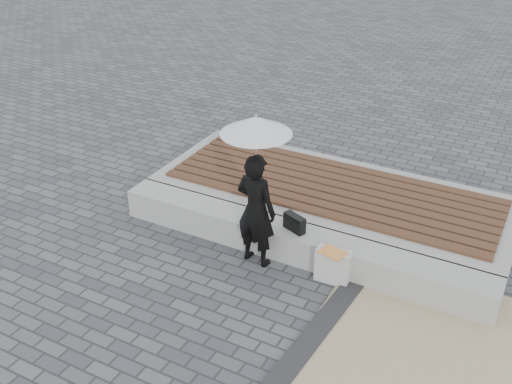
% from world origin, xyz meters
% --- Properties ---
extents(ground, '(80.00, 80.00, 0.00)m').
position_xyz_m(ground, '(0.00, 0.00, 0.00)').
color(ground, '#535358').
rests_on(ground, ground).
extents(seating_ledge, '(5.00, 0.45, 0.40)m').
position_xyz_m(seating_ledge, '(0.00, 1.60, 0.20)').
color(seating_ledge, '#A7A7A2').
rests_on(seating_ledge, ground).
extents(timber_platform, '(5.00, 2.00, 0.40)m').
position_xyz_m(timber_platform, '(0.00, 2.80, 0.20)').
color(timber_platform, '#A1A19C').
rests_on(timber_platform, ground).
extents(timber_decking, '(4.60, 1.60, 0.04)m').
position_xyz_m(timber_decking, '(0.00, 2.80, 0.42)').
color(timber_decking, brown).
rests_on(timber_decking, timber_platform).
extents(woman, '(0.59, 0.42, 1.50)m').
position_xyz_m(woman, '(-0.40, 1.27, 0.75)').
color(woman, black).
rests_on(woman, ground).
extents(parasol, '(0.83, 0.83, 1.06)m').
position_xyz_m(parasol, '(-0.40, 1.27, 1.86)').
color(parasol, silver).
rests_on(parasol, ground).
extents(handbag, '(0.33, 0.22, 0.22)m').
position_xyz_m(handbag, '(-0.02, 1.58, 0.51)').
color(handbag, black).
rests_on(handbag, seating_ledge).
extents(canvas_tote, '(0.43, 0.20, 0.44)m').
position_xyz_m(canvas_tote, '(0.61, 1.34, 0.22)').
color(canvas_tote, '#BABBB7').
rests_on(canvas_tote, ground).
extents(magazine, '(0.35, 0.28, 0.01)m').
position_xyz_m(magazine, '(0.61, 1.29, 0.45)').
color(magazine, '#DA4C3E').
rests_on(magazine, canvas_tote).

